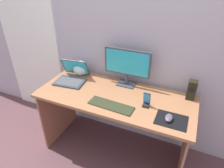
# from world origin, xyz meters

# --- Properties ---
(ground_plane) EXTENTS (8.00, 8.00, 0.00)m
(ground_plane) POSITION_xyz_m (0.00, 0.00, 0.00)
(ground_plane) COLOR #54343A
(wall_back) EXTENTS (6.00, 0.04, 2.50)m
(wall_back) POSITION_xyz_m (0.00, 0.37, 1.25)
(wall_back) COLOR #A9A0B1
(wall_back) RESTS_ON ground_plane
(door_left) EXTENTS (0.82, 0.02, 2.02)m
(door_left) POSITION_xyz_m (-1.28, 0.33, 1.01)
(door_left) COLOR white
(door_left) RESTS_ON ground_plane
(desk) EXTENTS (1.49, 0.63, 0.74)m
(desk) POSITION_xyz_m (0.00, 0.00, 0.59)
(desk) COLOR #9D6743
(desk) RESTS_ON ground_plane
(monitor) EXTENTS (0.47, 0.14, 0.38)m
(monitor) POSITION_xyz_m (0.03, 0.23, 0.95)
(monitor) COLOR #3A3F4B
(monitor) RESTS_ON desk
(speaker_right) EXTENTS (0.08, 0.08, 0.19)m
(speaker_right) POSITION_xyz_m (0.66, 0.23, 0.83)
(speaker_right) COLOR black
(speaker_right) RESTS_ON desk
(laptop) EXTENTS (0.33, 0.33, 0.21)m
(laptop) POSITION_xyz_m (-0.53, 0.08, 0.78)
(laptop) COLOR #2F3C47
(laptop) RESTS_ON desk
(fishbowl) EXTENTS (0.17, 0.17, 0.17)m
(fishbowl) POSITION_xyz_m (-0.51, 0.23, 0.82)
(fishbowl) COLOR silver
(fishbowl) RESTS_ON desk
(keyboard_external) EXTENTS (0.41, 0.15, 0.01)m
(keyboard_external) POSITION_xyz_m (0.03, -0.17, 0.74)
(keyboard_external) COLOR #2B2F1B
(keyboard_external) RESTS_ON desk
(mousepad) EXTENTS (0.25, 0.20, 0.00)m
(mousepad) POSITION_xyz_m (0.55, -0.15, 0.74)
(mousepad) COLOR black
(mousepad) RESTS_ON desk
(mouse) EXTENTS (0.06, 0.10, 0.04)m
(mouse) POSITION_xyz_m (0.53, -0.15, 0.76)
(mouse) COLOR #55485D
(mouse) RESTS_ON mousepad
(phone_in_dock) EXTENTS (0.06, 0.06, 0.14)m
(phone_in_dock) POSITION_xyz_m (0.32, -0.05, 0.79)
(phone_in_dock) COLOR black
(phone_in_dock) RESTS_ON desk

